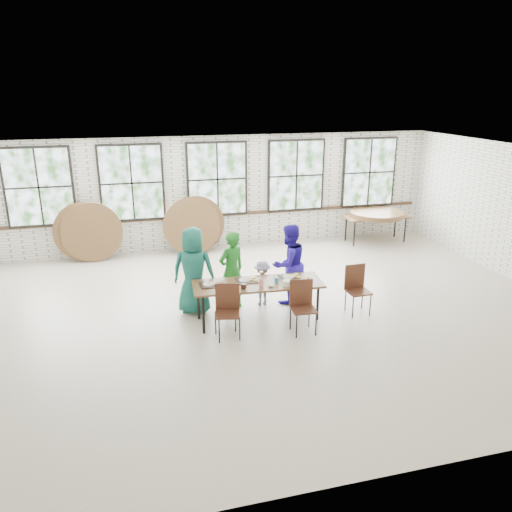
{
  "coord_description": "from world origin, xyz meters",
  "views": [
    {
      "loc": [
        -2.34,
        -8.52,
        4.17
      ],
      "look_at": [
        0.0,
        0.4,
        1.05
      ],
      "focal_mm": 35.0,
      "sensor_mm": 36.0,
      "label": 1
    }
  ],
  "objects": [
    {
      "name": "room",
      "position": [
        0.0,
        4.44,
        1.83
      ],
      "size": [
        12.0,
        12.0,
        12.0
      ],
      "color": "#C1AF99",
      "rests_on": "ground"
    },
    {
      "name": "dining_table",
      "position": [
        -0.13,
        -0.23,
        0.69
      ],
      "size": [
        2.45,
        0.96,
        0.74
      ],
      "rotation": [
        0.0,
        0.0,
        -0.07
      ],
      "color": "brown",
      "rests_on": "ground"
    },
    {
      "name": "chair_near_left",
      "position": [
        -0.81,
        -0.7,
        0.56
      ],
      "size": [
        0.5,
        0.49,
        0.95
      ],
      "rotation": [
        0.0,
        0.0,
        -0.23
      ],
      "color": "#472617",
      "rests_on": "ground"
    },
    {
      "name": "chair_near_right",
      "position": [
        0.52,
        -0.86,
        0.56
      ],
      "size": [
        0.45,
        0.44,
        0.95
      ],
      "rotation": [
        0.0,
        0.0,
        -0.08
      ],
      "color": "#472617",
      "rests_on": "ground"
    },
    {
      "name": "chair_spare",
      "position": [
        1.81,
        -0.37,
        0.56
      ],
      "size": [
        0.44,
        0.42,
        0.95
      ],
      "rotation": [
        0.0,
        0.0,
        0.04
      ],
      "color": "#472617",
      "rests_on": "ground"
    },
    {
      "name": "adult_teal",
      "position": [
        -1.23,
        0.42,
        0.85
      ],
      "size": [
        0.97,
        0.81,
        1.7
      ],
      "primitive_type": "imported",
      "rotation": [
        0.0,
        0.0,
        2.77
      ],
      "color": "#1B6857",
      "rests_on": "ground"
    },
    {
      "name": "adult_green",
      "position": [
        -0.49,
        0.42,
        0.79
      ],
      "size": [
        0.68,
        0.58,
        1.58
      ],
      "primitive_type": "imported",
      "rotation": [
        0.0,
        0.0,
        3.57
      ],
      "color": "#1E7121",
      "rests_on": "ground"
    },
    {
      "name": "toddler",
      "position": [
        0.13,
        0.42,
        0.46
      ],
      "size": [
        0.61,
        0.37,
        0.92
      ],
      "primitive_type": "imported",
      "rotation": [
        0.0,
        0.0,
        3.18
      ],
      "color": "#171541",
      "rests_on": "ground"
    },
    {
      "name": "adult_blue",
      "position": [
        0.69,
        0.42,
        0.82
      ],
      "size": [
        0.97,
        0.88,
        1.63
      ],
      "primitive_type": "imported",
      "rotation": [
        0.0,
        0.0,
        3.55
      ],
      "color": "#2817A3",
      "rests_on": "ground"
    },
    {
      "name": "storage_table",
      "position": [
        4.4,
        3.81,
        0.69
      ],
      "size": [
        1.81,
        0.78,
        0.74
      ],
      "rotation": [
        0.0,
        0.0,
        -0.02
      ],
      "color": "brown",
      "rests_on": "ground"
    },
    {
      "name": "tabletop_clutter",
      "position": [
        -0.07,
        -0.26,
        0.77
      ],
      "size": [
        2.01,
        0.65,
        0.11
      ],
      "color": "black",
      "rests_on": "dining_table"
    },
    {
      "name": "round_tops_stacked",
      "position": [
        4.4,
        3.81,
        0.8
      ],
      "size": [
        1.5,
        1.5,
        0.13
      ],
      "color": "brown",
      "rests_on": "storage_table"
    },
    {
      "name": "round_tops_leaning",
      "position": [
        -2.03,
        4.15,
        0.73
      ],
      "size": [
        4.32,
        0.4,
        1.5
      ],
      "color": "brown",
      "rests_on": "ground"
    }
  ]
}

